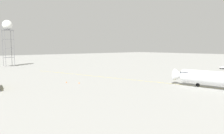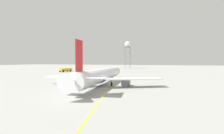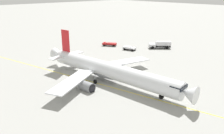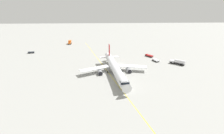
% 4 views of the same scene
% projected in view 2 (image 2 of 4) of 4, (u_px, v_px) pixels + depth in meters
% --- Properties ---
extents(ground_plane, '(600.00, 600.00, 0.00)m').
position_uv_depth(ground_plane, '(102.00, 88.00, 44.90)').
color(ground_plane, '#9E9E99').
extents(airliner_main, '(45.15, 35.02, 11.61)m').
position_uv_depth(airliner_main, '(101.00, 76.00, 50.14)').
color(airliner_main, white).
rests_on(airliner_main, ground_plane).
extents(fire_tender_truck, '(10.35, 4.79, 2.50)m').
position_uv_depth(fire_tender_truck, '(66.00, 70.00, 115.27)').
color(fire_tender_truck, '#232326').
rests_on(fire_tender_truck, ground_plane).
extents(radar_tower, '(5.79, 5.79, 27.80)m').
position_uv_depth(radar_tower, '(128.00, 45.00, 174.12)').
color(radar_tower, slate).
rests_on(radar_tower, ground_plane).
extents(taxiway_centreline, '(166.85, 40.62, 0.01)m').
position_uv_depth(taxiway_centreline, '(112.00, 83.00, 54.23)').
color(taxiway_centreline, yellow).
rests_on(taxiway_centreline, ground_plane).
extents(safety_cone_near, '(0.36, 0.36, 0.55)m').
position_uv_depth(safety_cone_near, '(91.00, 73.00, 99.63)').
color(safety_cone_near, orange).
rests_on(safety_cone_near, ground_plane).
extents(safety_cone_mid, '(0.36, 0.36, 0.55)m').
position_uv_depth(safety_cone_mid, '(91.00, 72.00, 104.21)').
color(safety_cone_mid, orange).
rests_on(safety_cone_mid, ground_plane).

